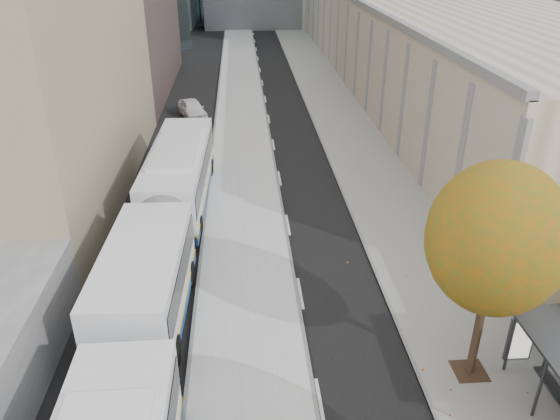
{
  "coord_description": "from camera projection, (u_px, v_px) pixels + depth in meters",
  "views": [
    {
      "loc": [
        -3.86,
        -0.55,
        13.36
      ],
      "look_at": [
        -2.29,
        20.8,
        2.5
      ],
      "focal_mm": 35.0,
      "sensor_mm": 36.0,
      "label": 1
    }
  ],
  "objects": [
    {
      "name": "tree_c",
      "position": [
        497.0,
        239.0,
        16.2
      ],
      "size": [
        4.2,
        4.2,
        7.28
      ],
      "color": "black",
      "rests_on": "sidewalk"
    },
    {
      "name": "bus_platform",
      "position": [
        242.0,
        149.0,
        37.63
      ],
      "size": [
        4.25,
        150.0,
        0.15
      ],
      "primitive_type": "cube",
      "color": "#B8B8B8",
      "rests_on": "ground"
    },
    {
      "name": "building_tan",
      "position": [
        406.0,
        25.0,
        62.9
      ],
      "size": [
        18.0,
        92.0,
        8.0
      ],
      "primitive_type": "cube",
      "color": "gray",
      "rests_on": "ground"
    },
    {
      "name": "bus_far",
      "position": [
        168.0,
        210.0,
        25.58
      ],
      "size": [
        3.48,
        19.47,
        3.23
      ],
      "rotation": [
        0.0,
        0.0,
        -0.03
      ],
      "color": "silver",
      "rests_on": "ground"
    },
    {
      "name": "distant_car",
      "position": [
        192.0,
        109.0,
        44.14
      ],
      "size": [
        2.94,
        4.51,
        1.43
      ],
      "primitive_type": "imported",
      "rotation": [
        0.0,
        0.0,
        0.32
      ],
      "color": "silver",
      "rests_on": "ground"
    },
    {
      "name": "sidewalk",
      "position": [
        357.0,
        147.0,
        38.16
      ],
      "size": [
        4.75,
        150.0,
        0.08
      ],
      "primitive_type": "cube",
      "color": "gray",
      "rests_on": "ground"
    }
  ]
}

